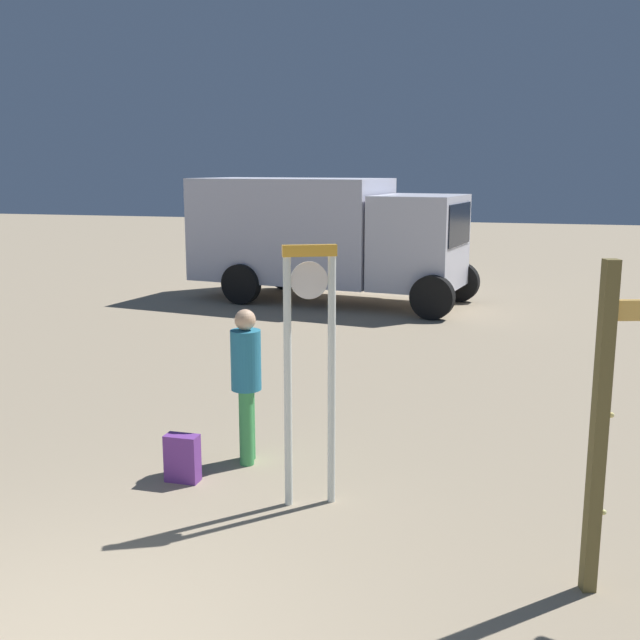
# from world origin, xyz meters

# --- Properties ---
(standing_clock) EXTENTS (0.47, 0.27, 2.38)m
(standing_clock) POSITION_xyz_m (0.97, 2.81, 1.42)
(standing_clock) COLOR silver
(standing_clock) RESTS_ON ground_plane
(person_near_clock) EXTENTS (0.31, 0.31, 1.62)m
(person_near_clock) POSITION_xyz_m (0.06, 3.60, 0.91)
(person_near_clock) COLOR #409F54
(person_near_clock) RESTS_ON ground_plane
(backpack) EXTENTS (0.33, 0.21, 0.47)m
(backpack) POSITION_xyz_m (-0.37, 2.96, 0.23)
(backpack) COLOR #723792
(backpack) RESTS_ON ground_plane
(box_truck_near) EXTENTS (6.62, 3.32, 2.78)m
(box_truck_near) POSITION_xyz_m (-1.73, 13.31, 1.54)
(box_truck_near) COLOR silver
(box_truck_near) RESTS_ON ground_plane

